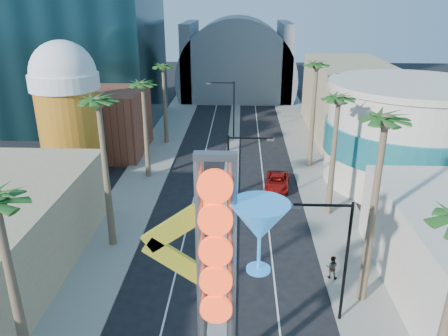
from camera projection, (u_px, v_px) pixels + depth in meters
The scene contains 20 objects.
sidewalk_west at pixel (153, 160), 52.39m from camera, with size 5.00×100.00×0.15m, color gray.
sidewalk_east at pixel (312, 163), 51.66m from camera, with size 5.00×100.00×0.15m, color gray.
median at pixel (233, 153), 54.81m from camera, with size 1.60×84.00×0.15m, color gray.
brick_filler_west at pixel (104, 122), 53.98m from camera, with size 10.00×10.00×8.00m, color brown.
filler_east at pixel (347, 98), 61.69m from camera, with size 10.00×20.00×10.00m, color tan.
beer_mug at pixel (68, 106), 45.18m from camera, with size 7.00×7.00×14.50m.
turquoise_building at pixel (406, 134), 44.79m from camera, with size 16.60×16.60×10.60m.
canopy at pixel (237, 74), 84.86m from camera, with size 22.00×16.00×22.00m.
neon_sign at pixel (234, 263), 19.56m from camera, with size 6.53×2.60×12.55m.
streetlight_0 at pixel (235, 171), 36.30m from camera, with size 3.79×0.25×8.00m.
streetlight_1 at pixel (230, 105), 58.65m from camera, with size 3.79×0.25×8.00m.
streetlight_2 at pixel (339, 252), 24.93m from camera, with size 3.45×0.25×8.00m.
palm_1 at pixel (99, 112), 30.76m from camera, with size 2.40×2.40×12.70m.
palm_2 at pixel (143, 91), 44.27m from camera, with size 2.40×2.40×11.20m.
palm_3 at pixel (163, 72), 55.42m from camera, with size 2.40×2.40×11.20m.
palm_5 at pixel (384, 135), 24.34m from camera, with size 2.40×2.40×13.20m.
palm_6 at pixel (338, 107), 35.98m from camera, with size 2.40×2.40×11.70m.
palm_7 at pixel (316, 73), 46.80m from camera, with size 2.40×2.40×12.70m.
red_pickup at pixel (277, 182), 44.76m from camera, with size 2.38×5.15×1.43m, color #9F0F0C.
pedestrian_b at pixel (332, 267), 30.16m from camera, with size 0.84×0.65×1.72m, color gray.
Camera 1 is at (1.04, -13.67, 18.46)m, focal length 35.00 mm.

